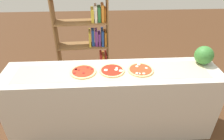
# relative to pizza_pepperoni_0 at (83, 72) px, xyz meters

# --- Properties ---
(ground_plane) EXTENTS (12.00, 12.00, 0.00)m
(ground_plane) POSITION_rel_pizza_pepperoni_0_xyz_m (0.34, 0.00, -0.95)
(ground_plane) COLOR #4C2D19
(counter) EXTENTS (2.60, 0.59, 0.94)m
(counter) POSITION_rel_pizza_pepperoni_0_xyz_m (0.34, 0.00, -0.48)
(counter) COLOR beige
(counter) RESTS_ON ground_plane
(parchment_paper) EXTENTS (2.26, 0.39, 0.00)m
(parchment_paper) POSITION_rel_pizza_pepperoni_0_xyz_m (0.34, 0.00, -0.01)
(parchment_paper) COLOR beige
(parchment_paper) RESTS_ON counter
(pizza_pepperoni_0) EXTENTS (0.31, 0.31, 0.02)m
(pizza_pepperoni_0) POSITION_rel_pizza_pepperoni_0_xyz_m (0.00, 0.00, 0.00)
(pizza_pepperoni_0) COLOR #E5C17F
(pizza_pepperoni_0) RESTS_ON parchment_paper
(pizza_mozzarella_1) EXTENTS (0.30, 0.30, 0.02)m
(pizza_mozzarella_1) POSITION_rel_pizza_pepperoni_0_xyz_m (0.34, 0.01, 0.00)
(pizza_mozzarella_1) COLOR #E5C17F
(pizza_mozzarella_1) RESTS_ON parchment_paper
(pizza_mozzarella_2) EXTENTS (0.31, 0.31, 0.02)m
(pizza_mozzarella_2) POSITION_rel_pizza_pepperoni_0_xyz_m (0.68, 0.00, 0.00)
(pizza_mozzarella_2) COLOR #E5C17F
(pizza_mozzarella_2) RESTS_ON parchment_paper
(watermelon) EXTENTS (0.23, 0.23, 0.23)m
(watermelon) POSITION_rel_pizza_pepperoni_0_xyz_m (1.48, 0.13, 0.10)
(watermelon) COLOR #387A33
(watermelon) RESTS_ON counter
(bookshelf) EXTENTS (0.85, 0.33, 1.60)m
(bookshelf) POSITION_rel_pizza_pepperoni_0_xyz_m (0.04, 1.06, -0.18)
(bookshelf) COLOR brown
(bookshelf) RESTS_ON ground_plane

